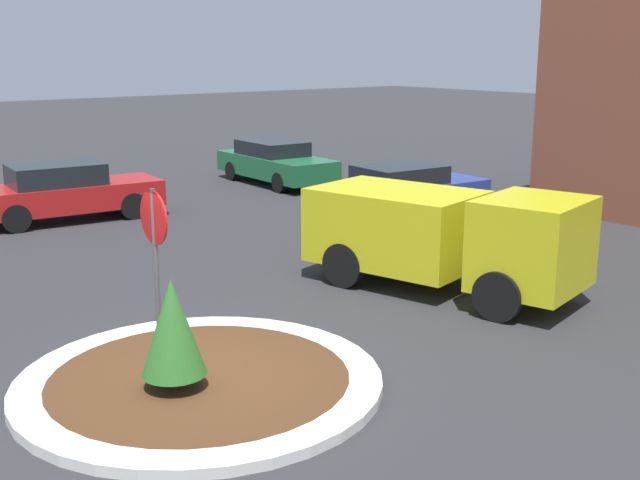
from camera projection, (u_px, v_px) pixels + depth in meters
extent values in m
plane|color=#2D2D30|center=(200.00, 386.00, 10.71)|extent=(120.00, 120.00, 0.00)
cylinder|color=silver|center=(200.00, 381.00, 10.70)|extent=(4.89, 4.89, 0.14)
cylinder|color=#4C2D19|center=(200.00, 381.00, 10.70)|extent=(4.01, 4.01, 0.14)
cylinder|color=#4C4C51|center=(157.00, 280.00, 11.06)|extent=(0.07, 0.07, 2.56)
cylinder|color=#B71414|center=(154.00, 218.00, 10.85)|extent=(0.76, 0.03, 0.76)
cylinder|color=brown|center=(175.00, 380.00, 10.31)|extent=(0.08, 0.08, 0.19)
cone|color=#2D6B28|center=(173.00, 327.00, 10.13)|extent=(0.84, 0.84, 1.27)
cube|color=gold|center=(533.00, 244.00, 13.62)|extent=(2.04, 2.25, 1.55)
cube|color=gold|center=(396.00, 226.00, 15.27)|extent=(3.45, 2.70, 1.41)
cube|color=black|center=(566.00, 233.00, 13.22)|extent=(0.46, 1.67, 0.54)
cylinder|color=black|center=(543.00, 272.00, 14.60)|extent=(0.88, 0.42, 0.85)
cylinder|color=black|center=(498.00, 296.00, 13.17)|extent=(0.88, 0.42, 0.85)
cylinder|color=black|center=(397.00, 246.00, 16.47)|extent=(0.88, 0.42, 0.85)
cylinder|color=black|center=(344.00, 265.00, 15.05)|extent=(0.88, 0.42, 0.85)
cube|color=#B21919|center=(67.00, 196.00, 20.81)|extent=(2.14, 4.89, 0.66)
cube|color=black|center=(56.00, 174.00, 20.55)|extent=(1.71, 2.41, 0.54)
cylinder|color=black|center=(113.00, 197.00, 22.30)|extent=(0.25, 0.72, 0.70)
cylinder|color=black|center=(133.00, 206.00, 21.01)|extent=(0.25, 0.72, 0.70)
cylinder|color=black|center=(2.00, 208.00, 20.75)|extent=(0.25, 0.72, 0.70)
cylinder|color=black|center=(16.00, 219.00, 19.46)|extent=(0.25, 0.72, 0.70)
cube|color=navy|center=(405.00, 194.00, 21.33)|extent=(2.22, 4.56, 0.64)
cube|color=black|center=(400.00, 174.00, 21.08)|extent=(1.82, 2.24, 0.46)
cylinder|color=black|center=(423.00, 194.00, 22.84)|extent=(0.26, 0.67, 0.65)
cylinder|color=black|center=(466.00, 204.00, 21.43)|extent=(0.26, 0.67, 0.65)
cylinder|color=black|center=(344.00, 204.00, 21.36)|extent=(0.26, 0.67, 0.65)
cylinder|color=black|center=(385.00, 215.00, 19.95)|extent=(0.26, 0.67, 0.65)
cube|color=#1E6638|center=(276.00, 166.00, 26.39)|extent=(4.80, 1.99, 0.67)
cube|color=black|center=(272.00, 148.00, 26.45)|extent=(2.33, 1.68, 0.46)
cylinder|color=black|center=(323.00, 178.00, 25.78)|extent=(0.64, 0.22, 0.63)
cylinder|color=black|center=(279.00, 183.00, 24.83)|extent=(0.64, 0.22, 0.63)
cylinder|color=black|center=(274.00, 167.00, 28.09)|extent=(0.64, 0.22, 0.63)
cylinder|color=black|center=(232.00, 171.00, 27.14)|extent=(0.64, 0.22, 0.63)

